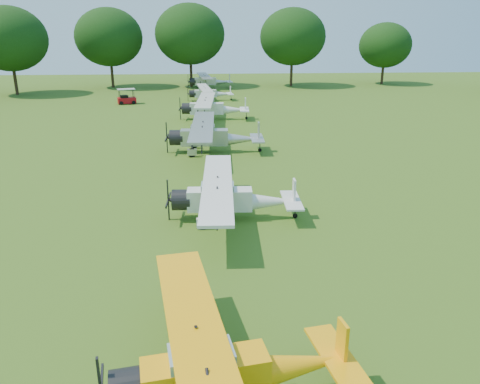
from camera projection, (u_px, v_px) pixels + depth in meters
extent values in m
plane|color=#345515|center=(206.00, 217.00, 23.45)|extent=(160.00, 160.00, 0.00)
cylinder|color=#312513|center=(382.00, 73.00, 79.61)|extent=(0.44, 0.44, 3.70)
ellipsoid|color=black|center=(385.00, 45.00, 78.12)|extent=(8.63, 8.63, 7.34)
cylinder|color=#312513|center=(291.00, 72.00, 76.63)|extent=(0.44, 0.44, 4.51)
ellipsoid|color=black|center=(293.00, 37.00, 74.82)|extent=(10.52, 10.52, 8.94)
cylinder|color=#312513|center=(191.00, 72.00, 75.95)|extent=(0.44, 0.44, 4.74)
ellipsoid|color=black|center=(190.00, 34.00, 74.05)|extent=(11.05, 11.05, 9.39)
cylinder|color=#312513|center=(112.00, 73.00, 74.93)|extent=(0.44, 0.44, 4.49)
ellipsoid|color=black|center=(109.00, 37.00, 73.13)|extent=(10.47, 10.47, 8.90)
cylinder|color=#312513|center=(15.00, 79.00, 66.53)|extent=(0.44, 0.44, 4.44)
ellipsoid|color=black|center=(9.00, 39.00, 64.75)|extent=(10.36, 10.36, 8.80)
cube|color=#FFA80A|center=(206.00, 376.00, 11.23)|extent=(3.15, 1.39, 1.00)
cone|color=#FFA80A|center=(306.00, 364.00, 11.85)|extent=(2.77, 1.28, 0.86)
cube|color=#8CA5B2|center=(201.00, 359.00, 11.04)|extent=(1.64, 1.11, 0.52)
cube|color=#FFA80A|center=(201.00, 351.00, 10.96)|extent=(3.00, 10.18, 0.13)
cube|color=#FFA80A|center=(342.00, 343.00, 11.90)|extent=(0.18, 0.53, 1.24)
cube|color=#FFA80A|center=(337.00, 358.00, 12.02)|extent=(1.23, 2.76, 0.09)
cylinder|color=black|center=(171.00, 372.00, 12.39)|extent=(0.59, 0.24, 0.57)
cylinder|color=black|center=(342.00, 381.00, 12.32)|extent=(0.24, 0.11, 0.23)
cube|color=silver|center=(220.00, 199.00, 22.82)|extent=(3.18, 1.05, 1.03)
cone|color=silver|center=(274.00, 202.00, 22.96)|extent=(2.78, 0.99, 0.88)
cube|color=#8CA5B2|center=(218.00, 189.00, 22.64)|extent=(1.61, 0.96, 0.54)
cylinder|color=black|center=(181.00, 200.00, 22.76)|extent=(0.92, 1.06, 1.02)
cube|color=black|center=(168.00, 200.00, 22.74)|extent=(0.06, 0.12, 2.06)
cube|color=silver|center=(217.00, 184.00, 22.56)|extent=(1.82, 10.47, 0.14)
cube|color=silver|center=(294.00, 192.00, 22.83)|extent=(0.12, 0.54, 1.28)
cube|color=silver|center=(292.00, 200.00, 22.97)|extent=(0.94, 2.78, 0.09)
cylinder|color=black|center=(203.00, 223.00, 21.88)|extent=(0.60, 0.18, 0.59)
cylinder|color=black|center=(205.00, 205.00, 24.20)|extent=(0.60, 0.18, 0.59)
cylinder|color=black|center=(295.00, 216.00, 23.25)|extent=(0.24, 0.09, 0.24)
cube|color=#B8B8BC|center=(204.00, 137.00, 35.33)|extent=(3.58, 1.16, 1.17)
cone|color=#B8B8BC|center=(244.00, 139.00, 35.50)|extent=(3.14, 1.10, 1.00)
cube|color=#8CA5B2|center=(203.00, 129.00, 35.12)|extent=(1.81, 1.08, 0.61)
cylinder|color=black|center=(176.00, 138.00, 35.25)|extent=(1.03, 1.19, 1.15)
cube|color=black|center=(167.00, 138.00, 35.22)|extent=(0.07, 0.14, 2.33)
cube|color=#B8B8BC|center=(203.00, 126.00, 35.03)|extent=(1.97, 11.81, 0.16)
cube|color=#B8B8BC|center=(259.00, 132.00, 35.37)|extent=(0.13, 0.61, 1.44)
cube|color=#B8B8BC|center=(257.00, 138.00, 35.53)|extent=(1.04, 3.14, 0.10)
cylinder|color=black|center=(192.00, 153.00, 34.26)|extent=(0.67, 0.20, 0.67)
cylinder|color=black|center=(194.00, 144.00, 36.88)|extent=(0.67, 0.20, 0.67)
cylinder|color=black|center=(260.00, 150.00, 35.84)|extent=(0.27, 0.10, 0.27)
cube|color=silver|center=(207.00, 108.00, 48.39)|extent=(3.52, 1.23, 1.14)
cone|color=silver|center=(235.00, 110.00, 48.48)|extent=(3.08, 1.15, 0.97)
cube|color=#8CA5B2|center=(206.00, 103.00, 48.19)|extent=(1.79, 1.09, 0.59)
cylinder|color=black|center=(187.00, 109.00, 48.36)|extent=(1.04, 1.18, 1.12)
cube|color=black|center=(180.00, 109.00, 48.35)|extent=(0.07, 0.13, 2.27)
cube|color=silver|center=(206.00, 100.00, 48.10)|extent=(2.24, 11.54, 0.15)
cube|color=silver|center=(245.00, 105.00, 48.32)|extent=(0.14, 0.60, 1.41)
cube|color=silver|center=(244.00, 109.00, 48.48)|extent=(1.10, 3.08, 0.10)
cylinder|color=black|center=(198.00, 119.00, 47.37)|extent=(0.66, 0.21, 0.65)
cylinder|color=black|center=(200.00, 114.00, 49.92)|extent=(0.66, 0.21, 0.65)
cylinder|color=black|center=(246.00, 118.00, 48.78)|extent=(0.26, 0.10, 0.26)
cube|color=silver|center=(205.00, 93.00, 61.18)|extent=(2.94, 1.12, 0.94)
cone|color=silver|center=(224.00, 94.00, 61.61)|extent=(2.58, 1.04, 0.81)
cube|color=#8CA5B2|center=(205.00, 90.00, 61.01)|extent=(1.51, 0.96, 0.49)
cylinder|color=black|center=(192.00, 94.00, 60.91)|extent=(0.89, 1.01, 0.93)
cube|color=black|center=(188.00, 94.00, 60.82)|extent=(0.06, 0.11, 1.88)
cube|color=silver|center=(205.00, 88.00, 60.93)|extent=(2.20, 9.59, 0.13)
cube|color=silver|center=(230.00, 91.00, 61.61)|extent=(0.14, 0.50, 1.17)
cube|color=silver|center=(230.00, 94.00, 61.73)|extent=(1.00, 2.57, 0.08)
cylinder|color=black|center=(201.00, 100.00, 60.25)|extent=(0.55, 0.19, 0.54)
cylinder|color=black|center=(199.00, 98.00, 62.34)|extent=(0.55, 0.19, 0.54)
cylinder|color=black|center=(231.00, 99.00, 62.00)|extent=(0.22, 0.09, 0.22)
cube|color=#B8B8BC|center=(205.00, 81.00, 73.89)|extent=(3.46, 1.33, 1.11)
cone|color=#B8B8BC|center=(223.00, 82.00, 74.40)|extent=(3.03, 1.24, 0.95)
cube|color=#8CA5B2|center=(204.00, 78.00, 73.68)|extent=(1.78, 1.13, 0.58)
cylinder|color=black|center=(193.00, 82.00, 73.57)|extent=(1.05, 1.19, 1.10)
cube|color=black|center=(188.00, 82.00, 73.45)|extent=(0.08, 0.13, 2.22)
cube|color=#B8B8BC|center=(204.00, 76.00, 73.60)|extent=(2.63, 11.28, 0.15)
cube|color=#B8B8BC|center=(230.00, 79.00, 74.40)|extent=(0.16, 0.59, 1.37)
cube|color=#B8B8BC|center=(229.00, 82.00, 74.54)|extent=(1.18, 3.03, 0.09)
cylinder|color=black|center=(201.00, 87.00, 72.79)|extent=(0.65, 0.23, 0.63)
cylinder|color=black|center=(199.00, 86.00, 75.24)|extent=(0.65, 0.23, 0.63)
cylinder|color=black|center=(230.00, 87.00, 74.86)|extent=(0.26, 0.11, 0.25)
cube|color=#B00C15|center=(127.00, 100.00, 58.71)|extent=(2.47, 1.78, 0.71)
cube|color=black|center=(124.00, 97.00, 58.48)|extent=(1.18, 1.32, 0.45)
cube|color=silver|center=(126.00, 89.00, 58.26)|extent=(2.40, 1.85, 0.08)
cylinder|color=black|center=(121.00, 103.00, 57.98)|extent=(0.47, 0.26, 0.44)
cylinder|color=black|center=(120.00, 102.00, 59.09)|extent=(0.47, 0.26, 0.44)
cylinder|color=black|center=(134.00, 103.00, 58.48)|extent=(0.47, 0.26, 0.44)
cylinder|color=black|center=(132.00, 101.00, 59.59)|extent=(0.47, 0.26, 0.44)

